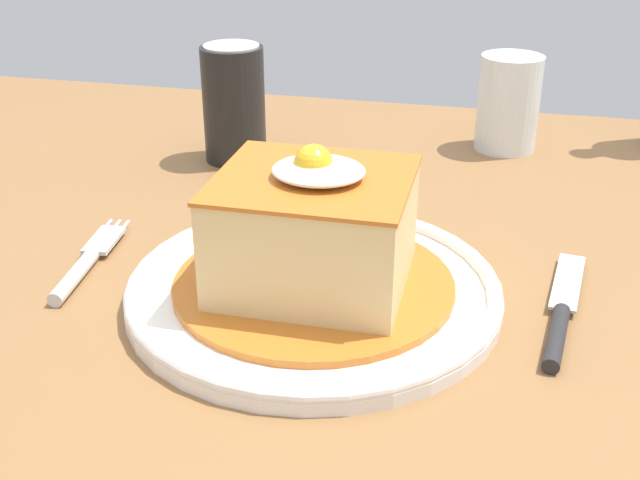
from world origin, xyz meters
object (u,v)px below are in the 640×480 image
(soda_can, at_px, (234,104))
(fork, at_px, (84,264))
(main_plate, at_px, (314,288))
(knife, at_px, (560,320))
(drinking_glass, at_px, (508,110))

(soda_can, bearing_deg, fork, -97.58)
(main_plate, height_order, knife, main_plate)
(drinking_glass, bearing_deg, knife, -82.31)
(main_plate, height_order, soda_can, soda_can)
(main_plate, relative_size, drinking_glass, 2.67)
(drinking_glass, bearing_deg, soda_can, -160.21)
(fork, bearing_deg, drinking_glass, 49.47)
(fork, relative_size, knife, 0.86)
(soda_can, bearing_deg, drinking_glass, 19.79)
(drinking_glass, bearing_deg, fork, -130.53)
(main_plate, relative_size, knife, 1.69)
(main_plate, distance_m, soda_can, 0.32)
(fork, bearing_deg, knife, 0.30)
(soda_can, bearing_deg, knife, -38.95)
(main_plate, bearing_deg, fork, 179.95)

